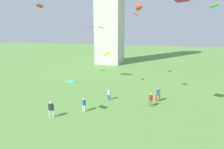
{
  "coord_description": "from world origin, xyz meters",
  "views": [
    {
      "loc": [
        7.69,
        -2.24,
        8.89
      ],
      "look_at": [
        1.86,
        15.16,
        4.63
      ],
      "focal_mm": 29.88,
      "sensor_mm": 36.0,
      "label": 1
    }
  ],
  "objects_px": {
    "person_4": "(109,93)",
    "kite_flying_8": "(141,6)",
    "kite_flying_4": "(106,54)",
    "person_3": "(84,104)",
    "kite_flying_7": "(71,82)",
    "person_2": "(158,94)",
    "kite_flying_2": "(134,14)",
    "person_0": "(151,99)",
    "kite_flying_3": "(101,28)",
    "kite_flying_5": "(40,6)",
    "person_1": "(51,109)",
    "kite_flying_0": "(214,6)",
    "kite_flying_6": "(90,27)"
  },
  "relations": [
    {
      "from": "person_2",
      "to": "kite_flying_0",
      "type": "height_order",
      "value": "kite_flying_0"
    },
    {
      "from": "person_2",
      "to": "kite_flying_7",
      "type": "xyz_separation_m",
      "value": [
        -8.18,
        -7.45,
        2.87
      ]
    },
    {
      "from": "person_4",
      "to": "kite_flying_7",
      "type": "relative_size",
      "value": 1.22
    },
    {
      "from": "person_0",
      "to": "person_3",
      "type": "xyz_separation_m",
      "value": [
        -6.96,
        -3.85,
        -0.04
      ]
    },
    {
      "from": "kite_flying_0",
      "to": "kite_flying_4",
      "type": "height_order",
      "value": "kite_flying_0"
    },
    {
      "from": "person_3",
      "to": "kite_flying_8",
      "type": "bearing_deg",
      "value": 79.73
    },
    {
      "from": "person_3",
      "to": "kite_flying_8",
      "type": "relative_size",
      "value": 1.11
    },
    {
      "from": "person_2",
      "to": "person_3",
      "type": "xyz_separation_m",
      "value": [
        -7.67,
        -5.92,
        -0.09
      ]
    },
    {
      "from": "kite_flying_2",
      "to": "kite_flying_8",
      "type": "height_order",
      "value": "kite_flying_2"
    },
    {
      "from": "kite_flying_0",
      "to": "kite_flying_5",
      "type": "height_order",
      "value": "kite_flying_5"
    },
    {
      "from": "person_0",
      "to": "kite_flying_6",
      "type": "height_order",
      "value": "kite_flying_6"
    },
    {
      "from": "person_4",
      "to": "kite_flying_0",
      "type": "distance_m",
      "value": 20.14
    },
    {
      "from": "kite_flying_2",
      "to": "person_3",
      "type": "bearing_deg",
      "value": 27.26
    },
    {
      "from": "kite_flying_0",
      "to": "kite_flying_4",
      "type": "relative_size",
      "value": 0.74
    },
    {
      "from": "kite_flying_0",
      "to": "kite_flying_8",
      "type": "relative_size",
      "value": 0.77
    },
    {
      "from": "person_4",
      "to": "kite_flying_8",
      "type": "distance_m",
      "value": 11.5
    },
    {
      "from": "kite_flying_2",
      "to": "kite_flying_8",
      "type": "distance_m",
      "value": 10.87
    },
    {
      "from": "person_1",
      "to": "person_3",
      "type": "height_order",
      "value": "person_1"
    },
    {
      "from": "kite_flying_3",
      "to": "kite_flying_4",
      "type": "xyz_separation_m",
      "value": [
        -1.8,
        7.18,
        -4.67
      ]
    },
    {
      "from": "person_1",
      "to": "kite_flying_3",
      "type": "distance_m",
      "value": 13.9
    },
    {
      "from": "person_2",
      "to": "kite_flying_0",
      "type": "bearing_deg",
      "value": 38.45
    },
    {
      "from": "kite_flying_8",
      "to": "kite_flying_6",
      "type": "bearing_deg",
      "value": 107.09
    },
    {
      "from": "person_4",
      "to": "kite_flying_8",
      "type": "xyz_separation_m",
      "value": [
        3.7,
        0.82,
        10.86
      ]
    },
    {
      "from": "person_1",
      "to": "kite_flying_0",
      "type": "relative_size",
      "value": 1.58
    },
    {
      "from": "person_2",
      "to": "person_4",
      "type": "bearing_deg",
      "value": 179.9
    },
    {
      "from": "kite_flying_4",
      "to": "kite_flying_0",
      "type": "bearing_deg",
      "value": -169.6
    },
    {
      "from": "kite_flying_6",
      "to": "kite_flying_3",
      "type": "bearing_deg",
      "value": -130.47
    },
    {
      "from": "kite_flying_3",
      "to": "kite_flying_5",
      "type": "relative_size",
      "value": 0.71
    },
    {
      "from": "person_1",
      "to": "kite_flying_4",
      "type": "height_order",
      "value": "kite_flying_4"
    },
    {
      "from": "person_3",
      "to": "kite_flying_7",
      "type": "bearing_deg",
      "value": -74.21
    },
    {
      "from": "person_0",
      "to": "person_2",
      "type": "distance_m",
      "value": 2.19
    },
    {
      "from": "kite_flying_6",
      "to": "person_1",
      "type": "bearing_deg",
      "value": -170.34
    },
    {
      "from": "person_0",
      "to": "kite_flying_3",
      "type": "xyz_separation_m",
      "value": [
        -8.18,
        4.67,
        8.48
      ]
    },
    {
      "from": "person_2",
      "to": "kite_flying_8",
      "type": "bearing_deg",
      "value": -178.23
    },
    {
      "from": "kite_flying_2",
      "to": "kite_flying_5",
      "type": "relative_size",
      "value": 1.18
    },
    {
      "from": "person_0",
      "to": "kite_flying_4",
      "type": "xyz_separation_m",
      "value": [
        -9.98,
        11.84,
        3.81
      ]
    },
    {
      "from": "person_3",
      "to": "person_2",
      "type": "bearing_deg",
      "value": 72.08
    },
    {
      "from": "kite_flying_6",
      "to": "kite_flying_8",
      "type": "xyz_separation_m",
      "value": [
        9.54,
        -6.19,
        2.11
      ]
    },
    {
      "from": "person_2",
      "to": "person_4",
      "type": "relative_size",
      "value": 1.14
    },
    {
      "from": "kite_flying_4",
      "to": "kite_flying_8",
      "type": "height_order",
      "value": "kite_flying_8"
    },
    {
      "from": "person_0",
      "to": "kite_flying_4",
      "type": "relative_size",
      "value": 1.11
    },
    {
      "from": "person_1",
      "to": "person_3",
      "type": "xyz_separation_m",
      "value": [
        2.54,
        2.46,
        -0.09
      ]
    },
    {
      "from": "person_3",
      "to": "kite_flying_6",
      "type": "bearing_deg",
      "value": 145.35
    },
    {
      "from": "person_3",
      "to": "person_4",
      "type": "relative_size",
      "value": 1.04
    },
    {
      "from": "person_4",
      "to": "kite_flying_2",
      "type": "relative_size",
      "value": 1.02
    },
    {
      "from": "kite_flying_0",
      "to": "kite_flying_5",
      "type": "bearing_deg",
      "value": -0.22
    },
    {
      "from": "kite_flying_2",
      "to": "kite_flying_4",
      "type": "bearing_deg",
      "value": -54.97
    },
    {
      "from": "person_1",
      "to": "person_4",
      "type": "bearing_deg",
      "value": -127.25
    },
    {
      "from": "person_1",
      "to": "person_4",
      "type": "distance_m",
      "value": 7.95
    },
    {
      "from": "person_4",
      "to": "kite_flying_0",
      "type": "relative_size",
      "value": 1.39
    }
  ]
}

